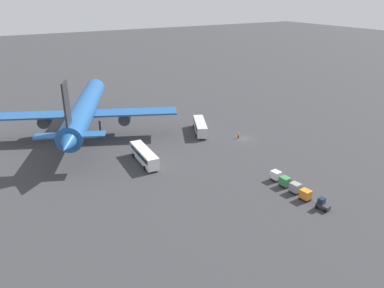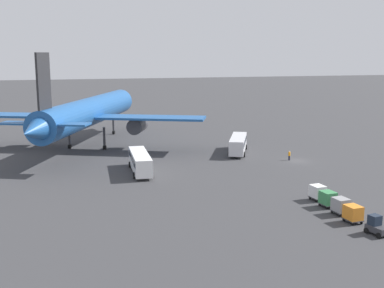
# 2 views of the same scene
# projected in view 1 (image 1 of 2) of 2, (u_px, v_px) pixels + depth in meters

# --- Properties ---
(ground_plane) EXTENTS (600.00, 600.00, 0.00)m
(ground_plane) POSITION_uv_depth(u_px,v_px,m) (243.00, 138.00, 100.49)
(ground_plane) COLOR #38383A
(airplane) EXTENTS (54.08, 47.00, 19.57)m
(airplane) POSITION_uv_depth(u_px,v_px,m) (85.00, 110.00, 99.84)
(airplane) COLOR #1E5193
(airplane) RESTS_ON ground
(shuttle_bus_near) EXTENTS (12.16, 7.61, 3.24)m
(shuttle_bus_near) POSITION_uv_depth(u_px,v_px,m) (200.00, 126.00, 103.97)
(shuttle_bus_near) COLOR silver
(shuttle_bus_near) RESTS_ON ground
(shuttle_bus_far) EXTENTS (12.50, 3.59, 3.26)m
(shuttle_bus_far) POSITION_uv_depth(u_px,v_px,m) (144.00, 155.00, 85.77)
(shuttle_bus_far) COLOR white
(shuttle_bus_far) RESTS_ON ground
(baggage_tug) EXTENTS (2.60, 2.02, 2.10)m
(baggage_tug) POSITION_uv_depth(u_px,v_px,m) (323.00, 204.00, 67.80)
(baggage_tug) COLOR #333338
(baggage_tug) RESTS_ON ground
(worker_person) EXTENTS (0.38, 0.38, 1.74)m
(worker_person) POSITION_uv_depth(u_px,v_px,m) (238.00, 135.00, 100.44)
(worker_person) COLOR #1E1E2D
(worker_person) RESTS_ON ground
(cargo_cart_orange) EXTENTS (2.15, 1.87, 2.06)m
(cargo_cart_orange) POSITION_uv_depth(u_px,v_px,m) (306.00, 194.00, 70.65)
(cargo_cart_orange) COLOR #38383D
(cargo_cart_orange) RESTS_ON ground
(cargo_cart_grey) EXTENTS (2.15, 1.87, 2.06)m
(cargo_cart_grey) POSITION_uv_depth(u_px,v_px,m) (295.00, 187.00, 73.13)
(cargo_cart_grey) COLOR #38383D
(cargo_cart_grey) RESTS_ON ground
(cargo_cart_green) EXTENTS (2.15, 1.87, 2.06)m
(cargo_cart_green) POSITION_uv_depth(u_px,v_px,m) (285.00, 181.00, 75.51)
(cargo_cart_green) COLOR #38383D
(cargo_cart_green) RESTS_ON ground
(cargo_cart_white) EXTENTS (2.15, 1.87, 2.06)m
(cargo_cart_white) POSITION_uv_depth(u_px,v_px,m) (276.00, 175.00, 77.98)
(cargo_cart_white) COLOR #38383D
(cargo_cart_white) RESTS_ON ground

